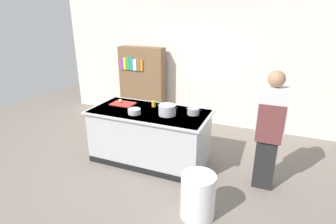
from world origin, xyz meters
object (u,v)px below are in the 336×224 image
Objects in this scene: sauce_pan at (193,111)px; person_chef at (269,129)px; bookshelf at (142,83)px; trash_bin at (198,196)px; stock_pot at (167,110)px; juice_cup at (154,104)px; mixing_bowl at (134,111)px; onion at (120,101)px.

sauce_pan is 0.15× the size of person_chef.
person_chef is 1.01× the size of bookshelf.
stock_pot is at bearing 130.09° from trash_bin.
bookshelf is (-1.79, 1.67, -0.10)m from sauce_pan.
bookshelf is (-2.93, 1.84, -0.06)m from person_chef.
stock_pot is 0.41m from sauce_pan.
bookshelf is at bearing 123.74° from juice_cup.
juice_cup is at bearing 72.61° from mixing_bowl.
stock_pot reaches higher than juice_cup.
person_chef is at bearing 0.19° from stock_pot.
mixing_bowl is at bearing -65.46° from bookshelf.
sauce_pan is 0.93m from mixing_bowl.
onion is 1.73m from bookshelf.
sauce_pan is at bearing 63.98° from person_chef.
trash_bin is 3.63m from bookshelf.
stock_pot is 0.58× the size of trash_bin.
trash_bin is at bearing -32.74° from onion.
juice_cup is 1.90m from person_chef.
stock_pot is at bearing 17.57° from mixing_bowl.
person_chef is (2.49, -0.18, -0.04)m from onion.
person_chef is at bearing -32.14° from bookshelf.
person_chef is 3.47m from bookshelf.
juice_cup is 1.83m from trash_bin.
person_chef is at bearing 54.08° from trash_bin.
bookshelf is (-0.44, 1.67, -0.10)m from onion.
person_chef reaches higher than mixing_bowl.
onion is 0.04× the size of bookshelf.
onion is at bearing 144.19° from mixing_bowl.
sauce_pan is 1.39m from trash_bin.
bookshelf is (-0.92, 2.01, -0.09)m from mixing_bowl.
person_chef is (1.88, -0.27, -0.04)m from juice_cup.
person_chef reaches higher than sauce_pan.
mixing_bowl is at bearing -35.81° from onion.
mixing_bowl is at bearing -107.39° from juice_cup.
stock_pot reaches higher than trash_bin.
sauce_pan reaches higher than trash_bin.
stock_pot is 1.67× the size of mixing_bowl.
stock_pot is 1.33× the size of sauce_pan.
juice_cup is at bearing 143.15° from stock_pot.
person_chef is (2.02, 0.16, -0.03)m from mixing_bowl.
stock_pot is at bearing -154.35° from sauce_pan.
person_chef is at bearing -8.12° from juice_cup.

